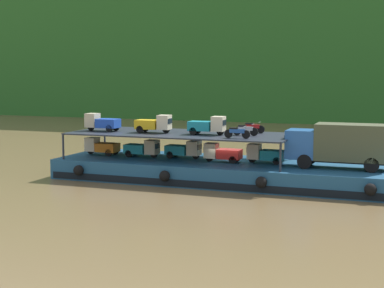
{
  "coord_description": "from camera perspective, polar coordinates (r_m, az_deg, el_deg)",
  "views": [
    {
      "loc": [
        12.85,
        -42.11,
        8.08
      ],
      "look_at": [
        -2.91,
        0.0,
        2.7
      ],
      "focal_mm": 55.82,
      "sensor_mm": 36.0,
      "label": 1
    }
  ],
  "objects": [
    {
      "name": "ground_plane",
      "position": [
        44.76,
        3.5,
        -3.59
      ],
      "size": [
        400.0,
        400.0,
        0.0
      ],
      "primitive_type": "plane",
      "color": "brown"
    },
    {
      "name": "hillside_far_bank",
      "position": [
        114.54,
        14.32,
        12.9
      ],
      "size": [
        149.46,
        39.5,
        36.6
      ],
      "color": "#286023",
      "rests_on": "ground"
    },
    {
      "name": "cargo_barge",
      "position": [
        44.6,
        3.49,
        -2.65
      ],
      "size": [
        26.16,
        8.1,
        1.5
      ],
      "color": "navy",
      "rests_on": "ground"
    },
    {
      "name": "covered_lorry",
      "position": [
        42.31,
        13.93,
        -0.01
      ],
      "size": [
        7.86,
        2.32,
        3.1
      ],
      "color": "#285BA3",
      "rests_on": "cargo_barge"
    },
    {
      "name": "cargo_rack",
      "position": [
        45.52,
        -1.05,
        0.96
      ],
      "size": [
        16.96,
        6.68,
        2.0
      ],
      "color": "#232833",
      "rests_on": "cargo_barge"
    },
    {
      "name": "mini_truck_lower_stern",
      "position": [
        48.53,
        -8.66,
        -0.23
      ],
      "size": [
        2.76,
        1.24,
        1.38
      ],
      "color": "orange",
      "rests_on": "cargo_barge"
    },
    {
      "name": "mini_truck_lower_aft",
      "position": [
        46.91,
        -4.74,
        -0.41
      ],
      "size": [
        2.77,
        1.26,
        1.38
      ],
      "color": "teal",
      "rests_on": "cargo_barge"
    },
    {
      "name": "mini_truck_lower_mid",
      "position": [
        46.12,
        -0.77,
        -0.51
      ],
      "size": [
        2.78,
        1.26,
        1.38
      ],
      "color": "teal",
      "rests_on": "cargo_barge"
    },
    {
      "name": "mini_truck_lower_fore",
      "position": [
        44.16,
        2.9,
        -0.85
      ],
      "size": [
        2.74,
        1.2,
        1.38
      ],
      "color": "red",
      "rests_on": "cargo_barge"
    },
    {
      "name": "mini_truck_lower_bow",
      "position": [
        43.93,
        7.03,
        -0.93
      ],
      "size": [
        2.75,
        1.21,
        1.38
      ],
      "color": "teal",
      "rests_on": "cargo_barge"
    },
    {
      "name": "mini_truck_upper_stern",
      "position": [
        47.65,
        -8.62,
        2.06
      ],
      "size": [
        2.75,
        1.22,
        1.38
      ],
      "color": "#1E47B7",
      "rests_on": "cargo_rack"
    },
    {
      "name": "mini_truck_upper_mid",
      "position": [
        45.81,
        -3.64,
        1.94
      ],
      "size": [
        2.78,
        1.26,
        1.38
      ],
      "color": "gold",
      "rests_on": "cargo_rack"
    },
    {
      "name": "mini_truck_upper_fore",
      "position": [
        44.35,
        1.5,
        1.79
      ],
      "size": [
        2.76,
        1.24,
        1.38
      ],
      "color": "teal",
      "rests_on": "cargo_rack"
    },
    {
      "name": "motorcycle_upper_port",
      "position": [
        41.97,
        4.31,
        1.13
      ],
      "size": [
        1.9,
        0.55,
        0.87
      ],
      "color": "black",
      "rests_on": "cargo_rack"
    },
    {
      "name": "motorcycle_upper_centre",
      "position": [
        43.87,
        5.11,
        1.37
      ],
      "size": [
        1.9,
        0.55,
        0.87
      ],
      "color": "black",
      "rests_on": "cargo_rack"
    },
    {
      "name": "motorcycle_upper_stbd",
      "position": [
        45.8,
        5.77,
        1.59
      ],
      "size": [
        1.9,
        0.55,
        0.87
      ],
      "color": "black",
      "rests_on": "cargo_rack"
    }
  ]
}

